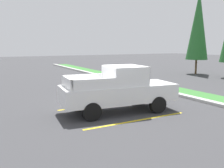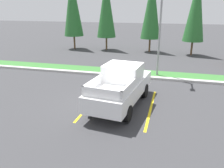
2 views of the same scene
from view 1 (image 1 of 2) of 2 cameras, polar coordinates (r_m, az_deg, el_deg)
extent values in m
plane|color=#38383A|center=(11.64, 1.07, -6.15)|extent=(120.00, 120.00, 0.00)
cube|color=yellow|center=(12.80, -2.02, -4.74)|extent=(0.12, 4.80, 0.01)
cube|color=yellow|center=(10.23, 5.95, -8.32)|extent=(0.12, 4.80, 0.01)
cube|color=#B2B2AD|center=(14.71, 18.22, -3.10)|extent=(56.00, 0.40, 0.15)
cube|color=#387533|center=(15.53, 20.99, -2.79)|extent=(56.00, 1.80, 0.06)
cylinder|color=black|center=(12.80, 6.35, -3.06)|extent=(0.37, 0.79, 0.76)
cylinder|color=black|center=(11.38, 10.45, -4.68)|extent=(0.37, 0.79, 0.76)
cylinder|color=black|center=(11.67, -7.19, -4.25)|extent=(0.37, 0.79, 0.76)
cylinder|color=black|center=(10.09, -4.66, -6.32)|extent=(0.37, 0.79, 0.76)
cube|color=white|center=(11.28, 1.52, -2.05)|extent=(2.49, 5.39, 0.76)
cube|color=white|center=(11.28, 2.94, 2.06)|extent=(1.93, 1.79, 0.84)
cube|color=#2D3842|center=(11.65, 6.60, 2.47)|extent=(1.62, 0.25, 0.63)
cube|color=white|center=(11.50, -6.81, 1.13)|extent=(0.32, 1.90, 0.44)
cube|color=white|center=(9.89, -4.18, -0.11)|extent=(0.32, 1.90, 0.44)
cube|color=white|center=(10.47, -10.32, 0.28)|extent=(1.80, 0.31, 0.44)
cube|color=silver|center=(12.56, 12.24, -2.24)|extent=(1.81, 0.37, 0.28)
cylinder|color=brown|center=(27.60, 18.74, 3.78)|extent=(0.20, 0.20, 1.53)
cone|color=#28662D|center=(27.58, 19.19, 12.63)|extent=(2.22, 2.22, 6.99)
camera|label=2|loc=(8.97, -66.10, 15.56)|focal=36.99mm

